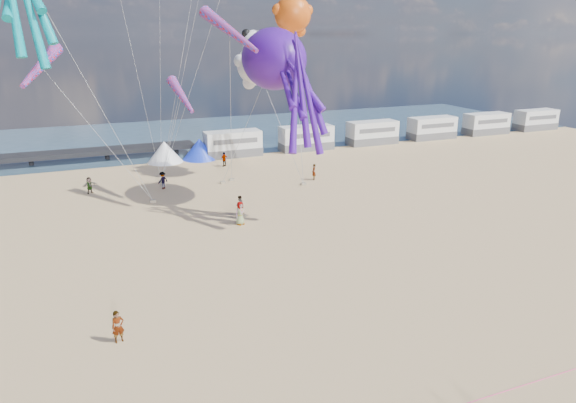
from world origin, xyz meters
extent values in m
plane|color=tan|center=(0.00, 0.00, 0.00)|extent=(120.00, 120.00, 0.00)
plane|color=#324D61|center=(0.00, 55.00, 0.02)|extent=(120.00, 120.00, 0.00)
cube|color=silver|center=(6.00, 40.00, 1.50)|extent=(6.60, 2.50, 3.00)
cube|color=silver|center=(15.50, 40.00, 1.50)|extent=(6.60, 2.50, 3.00)
cube|color=silver|center=(25.00, 40.00, 1.50)|extent=(6.60, 2.50, 3.00)
cube|color=silver|center=(34.50, 40.00, 1.50)|extent=(6.60, 2.50, 3.00)
cube|color=silver|center=(44.00, 40.00, 1.50)|extent=(6.60, 2.50, 3.00)
cube|color=silver|center=(53.50, 40.00, 1.50)|extent=(6.60, 2.50, 3.00)
cone|color=white|center=(-2.00, 40.00, 1.20)|extent=(4.00, 4.00, 2.40)
cone|color=#1933CC|center=(2.00, 40.00, 1.20)|extent=(4.00, 4.00, 2.40)
imported|color=tan|center=(-9.86, 4.62, 0.80)|extent=(0.65, 0.50, 1.60)
imported|color=#7F6659|center=(0.69, 19.83, 0.77)|extent=(0.90, 0.80, 1.55)
imported|color=#7F6659|center=(-3.90, 29.38, 0.82)|extent=(1.01, 0.94, 1.65)
imported|color=#7F6659|center=(3.72, 35.56, 0.80)|extent=(1.17, 0.92, 1.59)
imported|color=#7F6659|center=(-10.32, 30.39, 0.76)|extent=(0.96, 0.74, 1.52)
imported|color=#7F6659|center=(10.52, 26.92, 0.80)|extent=(0.70, 1.54, 1.59)
imported|color=#7F6659|center=(0.06, 17.54, 0.91)|extent=(0.77, 0.63, 1.82)
cube|color=gray|center=(-5.39, 25.60, 0.11)|extent=(0.50, 0.35, 0.22)
cube|color=gray|center=(1.76, 29.01, 0.11)|extent=(0.50, 0.35, 0.22)
cube|color=gray|center=(8.81, 25.58, 0.11)|extent=(0.50, 0.35, 0.22)
cube|color=gray|center=(2.84, 29.66, 0.11)|extent=(0.50, 0.35, 0.22)
cube|color=gray|center=(-3.74, 31.56, 0.11)|extent=(0.50, 0.35, 0.22)
camera|label=1|loc=(-10.33, -17.83, 13.84)|focal=32.00mm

